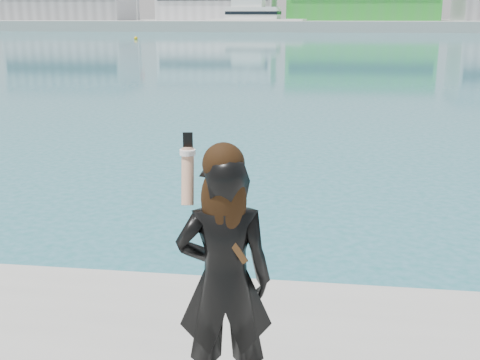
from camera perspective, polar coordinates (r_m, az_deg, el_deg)
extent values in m
cube|color=#9E9E99|center=(134.23, 7.72, 14.35)|extent=(320.00, 40.00, 2.00)
cylinder|color=silver|center=(131.16, -9.79, 16.43)|extent=(0.16, 0.16, 8.00)
cube|color=white|center=(119.54, 1.75, 14.45)|extent=(18.40, 7.11, 2.39)
cube|color=white|center=(119.75, 1.27, 15.55)|extent=(10.39, 5.36, 2.19)
cube|color=white|center=(120.01, 0.80, 16.51)|extent=(6.34, 4.08, 1.79)
cube|color=black|center=(119.75, 1.27, 15.55)|extent=(10.60, 5.48, 0.60)
sphere|color=#ECB40C|center=(83.12, -9.84, 12.99)|extent=(0.50, 0.50, 0.50)
imported|color=black|center=(3.77, -1.48, -9.68)|extent=(0.65, 0.47, 1.63)
sphere|color=black|center=(3.50, -1.57, 1.56)|extent=(0.25, 0.25, 0.25)
ellipsoid|color=black|center=(3.50, -1.56, -1.92)|extent=(0.27, 0.14, 0.44)
cylinder|color=tan|center=(3.65, -4.98, 0.34)|extent=(0.10, 0.20, 0.35)
cylinder|color=white|center=(3.65, -4.99, 2.64)|extent=(0.10, 0.10, 0.03)
cube|color=black|center=(3.68, -4.96, 3.61)|extent=(0.06, 0.02, 0.12)
cube|color=#4C2D14|center=(3.56, -1.05, -5.50)|extent=(0.23, 0.05, 0.33)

